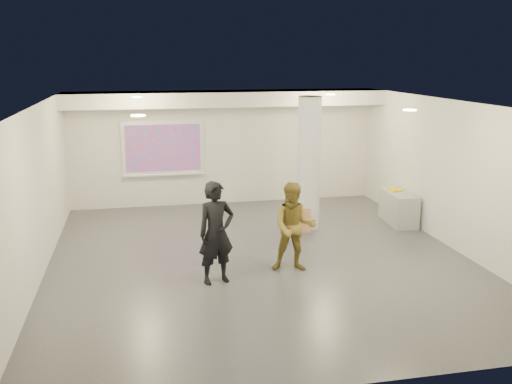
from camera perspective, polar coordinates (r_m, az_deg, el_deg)
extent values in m
cube|color=#34363B|center=(11.16, 0.42, -6.72)|extent=(8.00, 9.00, 0.01)
cube|color=white|center=(10.51, 0.45, 8.81)|extent=(8.00, 9.00, 0.01)
cube|color=silver|center=(15.09, -3.18, 4.47)|extent=(8.00, 0.01, 3.00)
cube|color=silver|center=(6.59, 8.79, -7.60)|extent=(8.00, 0.01, 3.00)
cube|color=silver|center=(10.66, -21.09, -0.20)|extent=(0.01, 9.00, 3.00)
cube|color=silver|center=(12.21, 19.12, 1.60)|extent=(0.01, 9.00, 3.00)
cube|color=silver|center=(14.40, -2.92, 9.33)|extent=(8.00, 1.10, 0.36)
cylinder|color=#F3C58A|center=(12.77, -11.82, 9.26)|extent=(0.22, 0.22, 0.02)
cylinder|color=#F3C58A|center=(13.51, 7.44, 9.65)|extent=(0.22, 0.22, 0.02)
cylinder|color=#F3C58A|center=(8.79, -11.70, 7.50)|extent=(0.22, 0.22, 0.02)
cylinder|color=#F3C58A|center=(9.83, 15.12, 7.92)|extent=(0.22, 0.22, 0.02)
cylinder|color=silver|center=(12.82, 5.30, 2.83)|extent=(0.52, 0.52, 3.00)
cube|color=white|center=(14.89, -9.27, 4.39)|extent=(2.10, 0.06, 1.40)
cube|color=blue|center=(14.85, -9.27, 4.36)|extent=(1.90, 0.01, 1.20)
cube|color=white|center=(14.96, -9.16, 1.71)|extent=(2.10, 0.08, 0.04)
cube|color=#95979A|center=(13.84, 14.07, -1.51)|extent=(0.64, 1.32, 0.75)
cube|color=silver|center=(13.97, 13.72, 0.27)|extent=(0.34, 0.39, 0.02)
cube|color=#DABC03|center=(13.86, 13.72, 0.20)|extent=(0.28, 0.36, 0.03)
cube|color=#9B6D49|center=(12.77, 4.37, -2.88)|extent=(0.52, 0.28, 0.53)
cube|color=#9B6D49|center=(12.90, 3.75, -2.64)|extent=(0.52, 0.18, 0.56)
imported|color=black|center=(9.81, -4.00, -4.09)|extent=(0.75, 0.59, 1.80)
imported|color=olive|center=(10.39, 3.83, -3.52)|extent=(0.92, 0.79, 1.65)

